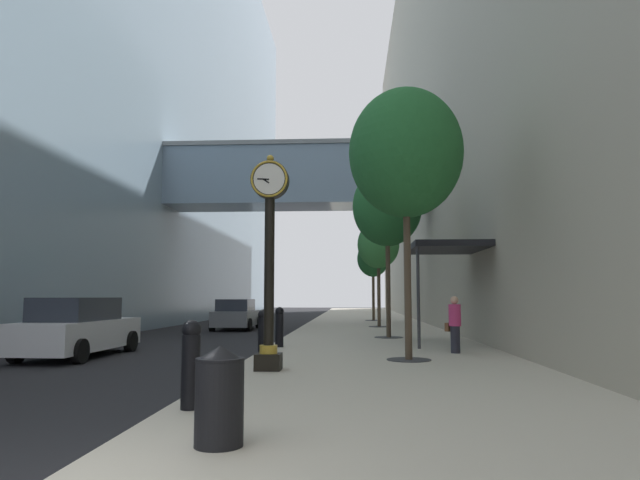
# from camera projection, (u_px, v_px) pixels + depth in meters

# --- Properties ---
(ground_plane) EXTENTS (110.00, 110.00, 0.00)m
(ground_plane) POSITION_uv_depth(u_px,v_px,m) (304.00, 327.00, 31.31)
(ground_plane) COLOR black
(ground_plane) RESTS_ON ground
(sidewalk_right) EXTENTS (7.01, 80.00, 0.14)m
(sidewalk_right) POSITION_uv_depth(u_px,v_px,m) (366.00, 323.00, 34.10)
(sidewalk_right) COLOR #BCB29E
(sidewalk_right) RESTS_ON ground
(building_block_left) EXTENTS (24.02, 80.00, 36.09)m
(building_block_left) POSITION_uv_depth(u_px,v_px,m) (125.00, 47.00, 36.76)
(building_block_left) COLOR #849EB2
(building_block_left) RESTS_ON ground
(building_block_right) EXTENTS (9.00, 80.00, 30.30)m
(building_block_right) POSITION_uv_depth(u_px,v_px,m) (492.00, 81.00, 35.16)
(building_block_right) COLOR #A89E89
(building_block_right) RESTS_ON ground
(street_clock) EXTENTS (0.84, 0.55, 4.72)m
(street_clock) POSITION_uv_depth(u_px,v_px,m) (269.00, 250.00, 12.27)
(street_clock) COLOR black
(street_clock) RESTS_ON sidewalk_right
(bollard_nearest) EXTENTS (0.28, 0.28, 1.24)m
(bollard_nearest) POSITION_uv_depth(u_px,v_px,m) (191.00, 362.00, 7.92)
(bollard_nearest) COLOR black
(bollard_nearest) RESTS_ON sidewalk_right
(bollard_third) EXTENTS (0.28, 0.28, 1.24)m
(bollard_third) POSITION_uv_depth(u_px,v_px,m) (263.00, 333.00, 14.34)
(bollard_third) COLOR black
(bollard_third) RESTS_ON sidewalk_right
(bollard_fourth) EXTENTS (0.28, 0.28, 1.24)m
(bollard_fourth) POSITION_uv_depth(u_px,v_px,m) (279.00, 326.00, 17.56)
(bollard_fourth) COLOR black
(bollard_fourth) RESTS_ON sidewalk_right
(street_tree_near) EXTENTS (2.92, 2.92, 6.94)m
(street_tree_near) POSITION_uv_depth(u_px,v_px,m) (406.00, 153.00, 14.42)
(street_tree_near) COLOR #333335
(street_tree_near) RESTS_ON sidewalk_right
(street_tree_mid_near) EXTENTS (2.72, 2.72, 6.65)m
(street_tree_mid_near) POSITION_uv_depth(u_px,v_px,m) (387.00, 207.00, 22.00)
(street_tree_mid_near) COLOR #333335
(street_tree_mid_near) RESTS_ON sidewalk_right
(street_tree_mid_far) EXTENTS (2.20, 2.20, 5.57)m
(street_tree_mid_far) POSITION_uv_depth(u_px,v_px,m) (378.00, 245.00, 29.52)
(street_tree_mid_far) COLOR #333335
(street_tree_mid_far) RESTS_ON sidewalk_right
(street_tree_far) EXTENTS (2.10, 2.10, 5.27)m
(street_tree_far) POSITION_uv_depth(u_px,v_px,m) (373.00, 259.00, 37.10)
(street_tree_far) COLOR #333335
(street_tree_far) RESTS_ON sidewalk_right
(trash_bin) EXTENTS (0.53, 0.53, 1.05)m
(trash_bin) POSITION_uv_depth(u_px,v_px,m) (219.00, 394.00, 5.97)
(trash_bin) COLOR black
(trash_bin) RESTS_ON sidewalk_right
(pedestrian_walking) EXTENTS (0.51, 0.51, 1.58)m
(pedestrian_walking) POSITION_uv_depth(u_px,v_px,m) (455.00, 323.00, 15.69)
(pedestrian_walking) COLOR #23232D
(pedestrian_walking) RESTS_ON sidewalk_right
(storefront_awning) EXTENTS (2.40, 3.60, 3.30)m
(storefront_awning) POSITION_uv_depth(u_px,v_px,m) (444.00, 249.00, 18.76)
(storefront_awning) COLOR black
(storefront_awning) RESTS_ON sidewalk_right
(car_grey_near) EXTENTS (2.08, 4.16, 1.57)m
(car_grey_near) POSITION_uv_depth(u_px,v_px,m) (236.00, 315.00, 28.85)
(car_grey_near) COLOR slate
(car_grey_near) RESTS_ON ground
(car_white_mid) EXTENTS (1.98, 4.72, 1.68)m
(car_white_mid) POSITION_uv_depth(u_px,v_px,m) (79.00, 328.00, 15.95)
(car_white_mid) COLOR silver
(car_white_mid) RESTS_ON ground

